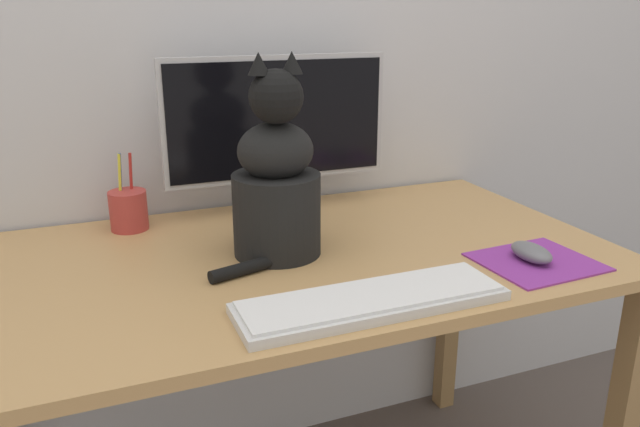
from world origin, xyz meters
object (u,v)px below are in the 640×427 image
object	(u,v)px
monitor	(277,128)
keyboard	(372,300)
cat	(276,183)
pen_cup	(128,210)
computer_mouse_right	(531,252)

from	to	relation	value
monitor	keyboard	xyz separation A→B (m)	(-0.02, -0.56, -0.20)
cat	pen_cup	xyz separation A→B (m)	(-0.27, 0.27, -0.11)
cat	pen_cup	size ratio (longest dim) A/B	2.34
keyboard	computer_mouse_right	world-z (taller)	computer_mouse_right
cat	pen_cup	distance (m)	0.40
computer_mouse_right	keyboard	bearing A→B (deg)	-171.26
keyboard	monitor	bearing A→B (deg)	87.95
computer_mouse_right	cat	bearing A→B (deg)	153.05
computer_mouse_right	pen_cup	bearing A→B (deg)	145.28
keyboard	computer_mouse_right	xyz separation A→B (m)	(0.39, 0.06, 0.01)
cat	keyboard	bearing A→B (deg)	-71.04
monitor	pen_cup	world-z (taller)	monitor
monitor	pen_cup	distance (m)	0.40
keyboard	computer_mouse_right	distance (m)	0.39
monitor	computer_mouse_right	size ratio (longest dim) A/B	5.35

